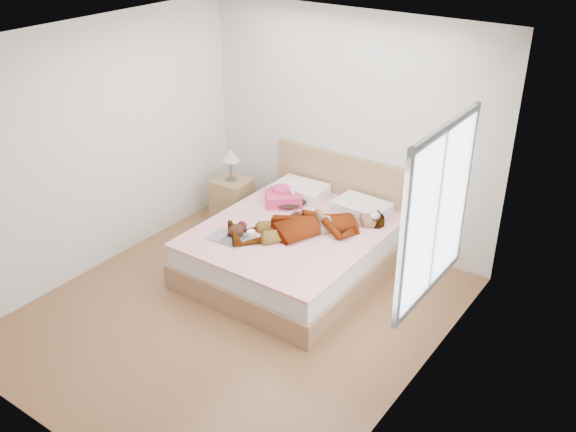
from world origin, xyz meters
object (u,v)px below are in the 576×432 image
(magazine, at_px, (227,238))
(towel, at_px, (283,196))
(bed, at_px, (298,245))
(coffee_mug, at_px, (251,235))
(nightstand, at_px, (232,197))
(woman, at_px, (310,221))
(plush_toy, at_px, (237,230))
(phone, at_px, (292,191))

(magazine, bearing_deg, towel, 90.28)
(bed, height_order, coffee_mug, bed)
(coffee_mug, height_order, nightstand, nightstand)
(woman, xyz_separation_m, nightstand, (-1.46, 0.48, -0.31))
(bed, bearing_deg, towel, 142.39)
(woman, height_order, coffee_mug, woman)
(woman, relative_size, towel, 3.30)
(woman, distance_m, magazine, 0.87)
(towel, distance_m, magazine, 0.99)
(woman, relative_size, magazine, 3.93)
(woman, bearing_deg, coffee_mug, -86.29)
(woman, distance_m, plush_toy, 0.75)
(magazine, distance_m, nightstand, 1.41)
(towel, xyz_separation_m, nightstand, (-0.85, 0.11, -0.28))
(bed, bearing_deg, magazine, -123.94)
(bed, xyz_separation_m, plush_toy, (-0.38, -0.55, 0.31))
(bed, xyz_separation_m, magazine, (-0.44, -0.65, 0.24))
(magazine, height_order, coffee_mug, coffee_mug)
(magazine, height_order, plush_toy, plush_toy)
(coffee_mug, bearing_deg, woman, 51.95)
(bed, xyz_separation_m, towel, (-0.44, 0.34, 0.32))
(phone, xyz_separation_m, bed, (0.33, -0.37, -0.40))
(bed, height_order, plush_toy, bed)
(woman, xyz_separation_m, bed, (-0.17, 0.03, -0.35))
(magazine, xyz_separation_m, coffee_mug, (0.22, 0.13, 0.04))
(bed, relative_size, nightstand, 2.23)
(magazine, bearing_deg, bed, 56.06)
(coffee_mug, xyz_separation_m, plush_toy, (-0.16, -0.03, 0.02))
(towel, height_order, magazine, towel)
(bed, bearing_deg, nightstand, 160.74)
(coffee_mug, relative_size, nightstand, 0.13)
(woman, bearing_deg, nightstand, -156.58)
(woman, relative_size, coffee_mug, 13.57)
(phone, height_order, nightstand, nightstand)
(phone, relative_size, nightstand, 0.09)
(phone, bearing_deg, towel, 146.00)
(bed, bearing_deg, woman, -10.98)
(magazine, bearing_deg, woman, 45.61)
(woman, distance_m, nightstand, 1.57)
(plush_toy, xyz_separation_m, nightstand, (-0.91, 1.00, -0.27))
(magazine, relative_size, plush_toy, 1.71)
(woman, relative_size, phone, 19.56)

